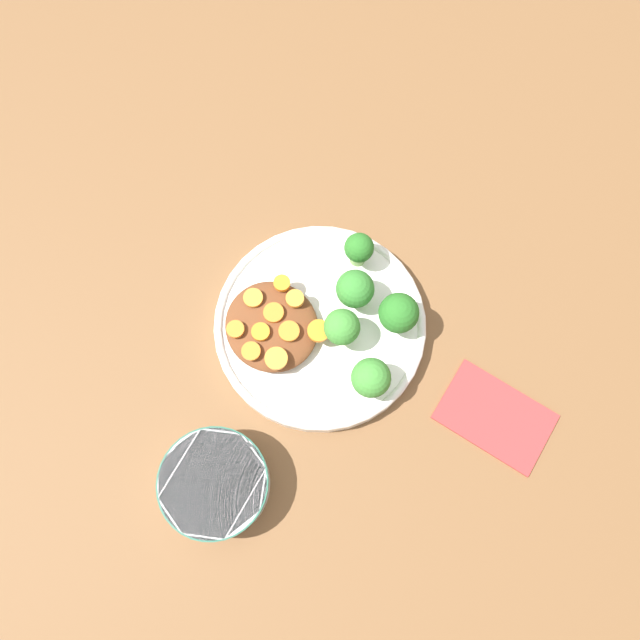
{
  "coord_description": "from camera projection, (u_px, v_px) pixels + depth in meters",
  "views": [
    {
      "loc": [
        -0.16,
        0.12,
        0.71
      ],
      "look_at": [
        0.0,
        0.0,
        0.03
      ],
      "focal_mm": 35.0,
      "sensor_mm": 36.0,
      "label": 1
    }
  ],
  "objects": [
    {
      "name": "carrot_slice_1",
      "position": [
        253.0,
        298.0,
        0.7
      ],
      "size": [
        0.02,
        0.02,
        0.0
      ],
      "primitive_type": "cylinder",
      "color": "orange",
      "rests_on": "stew_mound"
    },
    {
      "name": "carrot_slice_7",
      "position": [
        289.0,
        331.0,
        0.69
      ],
      "size": [
        0.02,
        0.02,
        0.0
      ],
      "primitive_type": "cylinder",
      "color": "orange",
      "rests_on": "stew_mound"
    },
    {
      "name": "stew_mound",
      "position": [
        272.0,
        326.0,
        0.7
      ],
      "size": [
        0.11,
        0.1,
        0.02
      ],
      "primitive_type": "ellipsoid",
      "color": "brown",
      "rests_on": "plate"
    },
    {
      "name": "broccoli_floret_1",
      "position": [
        342.0,
        328.0,
        0.68
      ],
      "size": [
        0.04,
        0.04,
        0.06
      ],
      "color": "#759E51",
      "rests_on": "plate"
    },
    {
      "name": "broccoli_floret_3",
      "position": [
        359.0,
        249.0,
        0.71
      ],
      "size": [
        0.03,
        0.03,
        0.05
      ],
      "color": "#7FA85B",
      "rests_on": "plate"
    },
    {
      "name": "broccoli_floret_4",
      "position": [
        369.0,
        380.0,
        0.66
      ],
      "size": [
        0.04,
        0.04,
        0.06
      ],
      "color": "#7FA85B",
      "rests_on": "plate"
    },
    {
      "name": "carrot_slice_6",
      "position": [
        295.0,
        299.0,
        0.7
      ],
      "size": [
        0.02,
        0.02,
        0.01
      ],
      "primitive_type": "cylinder",
      "color": "orange",
      "rests_on": "stew_mound"
    },
    {
      "name": "carrot_slice_2",
      "position": [
        274.0,
        313.0,
        0.69
      ],
      "size": [
        0.02,
        0.02,
        0.0
      ],
      "primitive_type": "cylinder",
      "color": "orange",
      "rests_on": "stew_mound"
    },
    {
      "name": "carrot_slice_3",
      "position": [
        319.0,
        331.0,
        0.69
      ],
      "size": [
        0.03,
        0.03,
        0.01
      ],
      "primitive_type": "cylinder",
      "color": "orange",
      "rests_on": "stew_mound"
    },
    {
      "name": "carrot_slice_9",
      "position": [
        261.0,
        332.0,
        0.69
      ],
      "size": [
        0.02,
        0.02,
        0.01
      ],
      "primitive_type": "cylinder",
      "color": "orange",
      "rests_on": "stew_mound"
    },
    {
      "name": "ground_plane",
      "position": [
        320.0,
        328.0,
        0.73
      ],
      "size": [
        4.0,
        4.0,
        0.0
      ],
      "primitive_type": "plane",
      "color": "brown"
    },
    {
      "name": "napkin",
      "position": [
        496.0,
        416.0,
        0.7
      ],
      "size": [
        0.14,
        0.12,
        0.01
      ],
      "rotation": [
        0.0,
        0.0,
        0.34
      ],
      "color": "#B73333",
      "rests_on": "ground_plane"
    },
    {
      "name": "broccoli_floret_0",
      "position": [
        354.0,
        288.0,
        0.69
      ],
      "size": [
        0.04,
        0.04,
        0.06
      ],
      "color": "#759E51",
      "rests_on": "plate"
    },
    {
      "name": "carrot_slice_4",
      "position": [
        251.0,
        351.0,
        0.68
      ],
      "size": [
        0.02,
        0.02,
        0.0
      ],
      "primitive_type": "cylinder",
      "color": "orange",
      "rests_on": "stew_mound"
    },
    {
      "name": "carrot_slice_0",
      "position": [
        276.0,
        358.0,
        0.68
      ],
      "size": [
        0.03,
        0.03,
        0.01
      ],
      "primitive_type": "cylinder",
      "color": "orange",
      "rests_on": "stew_mound"
    },
    {
      "name": "carrot_slice_5",
      "position": [
        235.0,
        329.0,
        0.69
      ],
      "size": [
        0.02,
        0.02,
        0.0
      ],
      "primitive_type": "cylinder",
      "color": "orange",
      "rests_on": "stew_mound"
    },
    {
      "name": "plate",
      "position": [
        320.0,
        325.0,
        0.72
      ],
      "size": [
        0.24,
        0.24,
        0.02
      ],
      "color": "white",
      "rests_on": "ground_plane"
    },
    {
      "name": "dip_bowl",
      "position": [
        215.0,
        483.0,
        0.66
      ],
      "size": [
        0.12,
        0.12,
        0.05
      ],
      "color": "silver",
      "rests_on": "ground_plane"
    },
    {
      "name": "broccoli_floret_2",
      "position": [
        399.0,
        313.0,
        0.68
      ],
      "size": [
        0.05,
        0.05,
        0.06
      ],
      "color": "#7FA85B",
      "rests_on": "plate"
    },
    {
      "name": "carrot_slice_8",
      "position": [
        282.0,
        283.0,
        0.7
      ],
      "size": [
        0.02,
        0.02,
        0.01
      ],
      "primitive_type": "cylinder",
      "color": "orange",
      "rests_on": "stew_mound"
    }
  ]
}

